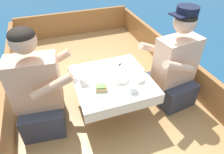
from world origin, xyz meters
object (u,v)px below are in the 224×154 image
at_px(person_port, 39,92).
at_px(sandwich, 101,88).
at_px(coffee_cup_port, 133,88).
at_px(coffee_cup_starboard, 84,81).
at_px(person_starboard, 174,68).

relative_size(person_port, sandwich, 8.57).
height_order(person_port, coffee_cup_port, person_port).
bearing_deg(coffee_cup_starboard, person_starboard, -2.66).
bearing_deg(sandwich, person_starboard, 7.07).
relative_size(person_port, person_starboard, 0.97).
distance_m(person_starboard, coffee_cup_starboard, 0.90).
bearing_deg(person_port, person_starboard, 2.89).
xyz_separation_m(person_port, person_starboard, (1.29, -0.09, 0.01)).
height_order(person_port, coffee_cup_starboard, person_port).
relative_size(sandwich, coffee_cup_port, 1.06).
bearing_deg(person_port, coffee_cup_starboard, 0.05).
height_order(sandwich, coffee_cup_starboard, coffee_cup_starboard).
height_order(person_port, sandwich, person_port).
height_order(coffee_cup_port, coffee_cup_starboard, coffee_cup_starboard).
distance_m(person_port, coffee_cup_port, 0.80).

